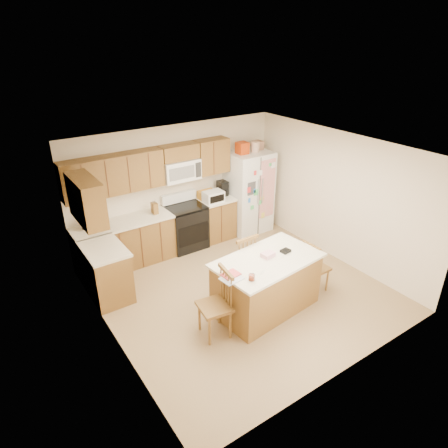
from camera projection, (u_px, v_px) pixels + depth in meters
ground at (241, 290)px, 7.00m from camera, size 4.50×4.50×0.00m
room_shell at (243, 216)px, 6.37m from camera, size 4.60×4.60×2.52m
cabinetry at (142, 221)px, 7.43m from camera, size 3.36×1.56×2.15m
stove at (186, 226)px, 8.23m from camera, size 0.76×0.65×1.13m
refrigerator at (249, 191)px, 8.78m from camera, size 0.90×0.79×2.04m
island at (266, 284)px, 6.37m from camera, size 1.84×1.16×1.02m
windsor_chair_left at (216, 305)px, 5.80m from camera, size 0.50×0.52×1.07m
windsor_chair_back at (241, 263)px, 6.86m from camera, size 0.47×0.45×1.07m
windsor_chair_right at (315, 268)px, 6.84m from camera, size 0.40×0.42×0.95m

